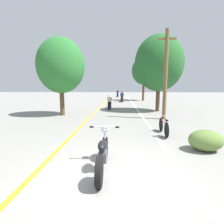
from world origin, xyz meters
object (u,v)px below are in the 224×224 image
(roadside_tree_right_far, at_px, (144,71))
(roadside_tree_left, at_px, (61,66))
(roadside_tree_right_near, at_px, (159,63))
(motorcycle_rider_mid, at_px, (122,98))
(motorcycle_rider_lead, at_px, (110,103))
(bicycle_parked, at_px, (164,127))
(utility_pole, at_px, (166,74))
(motorcycle_rider_far, at_px, (118,94))
(motorcycle_foreground, at_px, (103,153))

(roadside_tree_right_far, height_order, roadside_tree_left, roadside_tree_right_far)
(roadside_tree_right_near, bearing_deg, roadside_tree_right_far, 88.78)
(roadside_tree_right_near, distance_m, motorcycle_rider_mid, 10.11)
(motorcycle_rider_lead, bearing_deg, motorcycle_rider_mid, 80.55)
(roadside_tree_right_near, xyz_separation_m, bicycle_parked, (-1.25, -7.31, -3.62))
(utility_pole, height_order, motorcycle_rider_far, utility_pole)
(motorcycle_foreground, bearing_deg, motorcycle_rider_lead, 92.72)
(roadside_tree_right_far, bearing_deg, roadside_tree_right_near, -91.22)
(roadside_tree_left, relative_size, motorcycle_rider_lead, 2.52)
(utility_pole, xyz_separation_m, motorcycle_rider_mid, (-2.58, 12.68, -2.32))
(roadside_tree_right_near, height_order, motorcycle_foreground, roadside_tree_right_near)
(roadside_tree_right_near, distance_m, motorcycle_rider_far, 20.92)
(bicycle_parked, bearing_deg, motorcycle_foreground, -124.59)
(motorcycle_rider_far, bearing_deg, utility_pole, -82.02)
(utility_pole, bearing_deg, roadside_tree_left, 170.38)
(roadside_tree_left, bearing_deg, motorcycle_rider_mid, 68.83)
(motorcycle_foreground, bearing_deg, motorcycle_rider_far, 90.19)
(motorcycle_foreground, relative_size, bicycle_parked, 1.25)
(roadside_tree_left, height_order, motorcycle_rider_mid, roadside_tree_left)
(roadside_tree_right_far, height_order, motorcycle_foreground, roadside_tree_right_far)
(motorcycle_rider_far, height_order, bicycle_parked, motorcycle_rider_far)
(motorcycle_foreground, xyz_separation_m, motorcycle_rider_lead, (-0.58, 12.27, 0.09))
(roadside_tree_right_far, distance_m, bicycle_parked, 19.08)
(motorcycle_foreground, xyz_separation_m, motorcycle_rider_mid, (0.66, 19.76, 0.11))
(motorcycle_foreground, height_order, motorcycle_rider_lead, motorcycle_rider_lead)
(roadside_tree_right_near, xyz_separation_m, roadside_tree_right_far, (0.24, 11.29, 0.35))
(motorcycle_rider_far, distance_m, bicycle_parked, 27.72)
(utility_pole, distance_m, bicycle_parked, 4.55)
(utility_pole, bearing_deg, bicycle_parked, -103.87)
(roadside_tree_left, relative_size, motorcycle_rider_mid, 2.56)
(utility_pole, relative_size, bicycle_parked, 3.35)
(motorcycle_rider_far, bearing_deg, motorcycle_rider_mid, -86.09)
(motorcycle_foreground, distance_m, motorcycle_rider_lead, 12.28)
(motorcycle_rider_mid, bearing_deg, roadside_tree_right_near, -72.08)
(roadside_tree_right_far, relative_size, roadside_tree_left, 1.16)
(motorcycle_foreground, height_order, motorcycle_rider_mid, motorcycle_rider_mid)
(roadside_tree_right_far, relative_size, motorcycle_rider_lead, 2.91)
(roadside_tree_right_far, xyz_separation_m, roadside_tree_left, (-7.62, -13.73, -0.79))
(roadside_tree_right_near, xyz_separation_m, motorcycle_rider_mid, (-2.93, 9.05, -3.42))
(motorcycle_rider_far, bearing_deg, roadside_tree_right_near, -79.68)
(roadside_tree_right_near, bearing_deg, utility_pole, -95.37)
(roadside_tree_right_far, distance_m, roadside_tree_left, 15.72)
(motorcycle_foreground, bearing_deg, utility_pole, 65.34)
(bicycle_parked, bearing_deg, motorcycle_rider_lead, 108.22)
(roadside_tree_right_near, xyz_separation_m, motorcycle_rider_far, (-3.70, 20.30, -3.45))
(motorcycle_foreground, xyz_separation_m, motorcycle_rider_far, (-0.10, 31.01, 0.08))
(motorcycle_rider_mid, xyz_separation_m, motorcycle_rider_far, (-0.77, 11.25, -0.03))
(motorcycle_rider_far, bearing_deg, roadside_tree_right_far, -66.40)
(roadside_tree_left, distance_m, motorcycle_rider_far, 23.23)
(motorcycle_rider_far, bearing_deg, motorcycle_rider_lead, -91.46)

